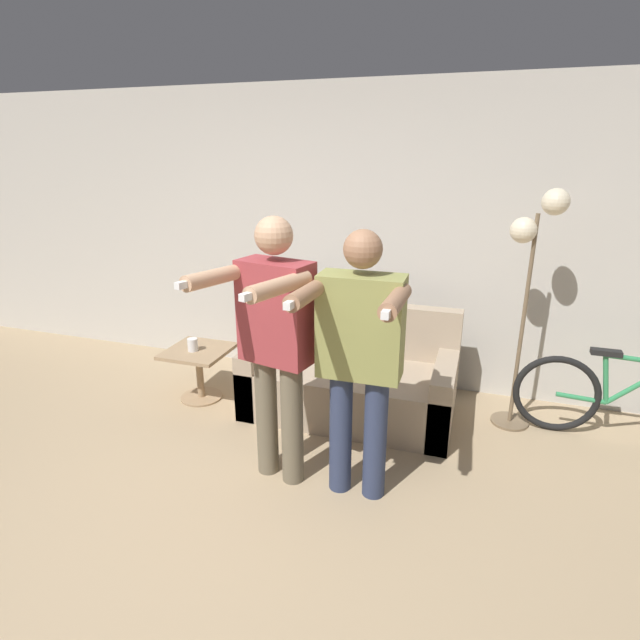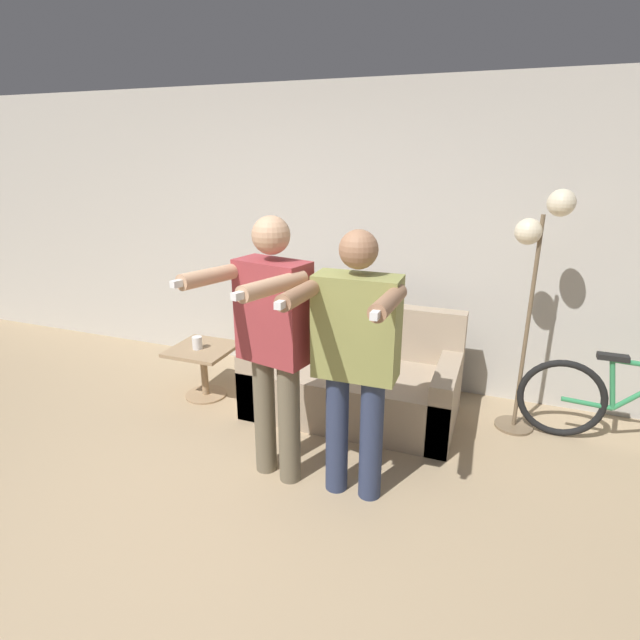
{
  "view_description": "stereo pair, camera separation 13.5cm",
  "coord_description": "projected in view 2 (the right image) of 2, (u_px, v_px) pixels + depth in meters",
  "views": [
    {
      "loc": [
        1.26,
        -1.78,
        2.05
      ],
      "look_at": [
        0.25,
        1.29,
        0.95
      ],
      "focal_mm": 28.0,
      "sensor_mm": 36.0,
      "label": 1
    },
    {
      "loc": [
        1.39,
        -1.73,
        2.05
      ],
      "look_at": [
        0.25,
        1.29,
        0.95
      ],
      "focal_mm": 28.0,
      "sensor_mm": 36.0,
      "label": 2
    }
  ],
  "objects": [
    {
      "name": "person_right",
      "position": [
        355.0,
        351.0,
        2.84
      ],
      "size": [
        0.55,
        0.68,
        1.65
      ],
      "rotation": [
        0.0,
        0.0,
        0.01
      ],
      "color": "#2D3856",
      "rests_on": "ground_plane"
    },
    {
      "name": "bicycle",
      "position": [
        630.0,
        407.0,
        3.53
      ],
      "size": [
        1.51,
        0.07,
        0.7
      ],
      "color": "black",
      "rests_on": "ground_plane"
    },
    {
      "name": "wall_back",
      "position": [
        342.0,
        239.0,
        4.45
      ],
      "size": [
        10.0,
        0.05,
        2.6
      ],
      "color": "beige",
      "rests_on": "ground_plane"
    },
    {
      "name": "couch",
      "position": [
        353.0,
        381.0,
        4.05
      ],
      "size": [
        1.65,
        0.84,
        0.85
      ],
      "color": "tan",
      "rests_on": "ground_plane"
    },
    {
      "name": "side_table",
      "position": [
        203.0,
        361.0,
        4.29
      ],
      "size": [
        0.51,
        0.51,
        0.45
      ],
      "color": "#A38460",
      "rests_on": "ground_plane"
    },
    {
      "name": "floor_lamp",
      "position": [
        539.0,
        253.0,
        3.45
      ],
      "size": [
        0.36,
        0.29,
        1.81
      ],
      "color": "#756047",
      "rests_on": "ground_plane"
    },
    {
      "name": "person_left",
      "position": [
        272.0,
        335.0,
        3.0
      ],
      "size": [
        0.61,
        0.75,
        1.7
      ],
      "rotation": [
        0.0,
        0.0,
        -0.22
      ],
      "color": "#6B604C",
      "rests_on": "ground_plane"
    },
    {
      "name": "cup",
      "position": [
        197.0,
        343.0,
        4.21
      ],
      "size": [
        0.08,
        0.08,
        0.11
      ],
      "color": "white",
      "rests_on": "side_table"
    },
    {
      "name": "cat",
      "position": [
        326.0,
        289.0,
        4.23
      ],
      "size": [
        0.46,
        0.14,
        0.18
      ],
      "color": "silver",
      "rests_on": "couch"
    },
    {
      "name": "ground_plane",
      "position": [
        192.0,
        555.0,
        2.66
      ],
      "size": [
        16.0,
        16.0,
        0.0
      ],
      "primitive_type": "plane",
      "color": "tan"
    }
  ]
}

